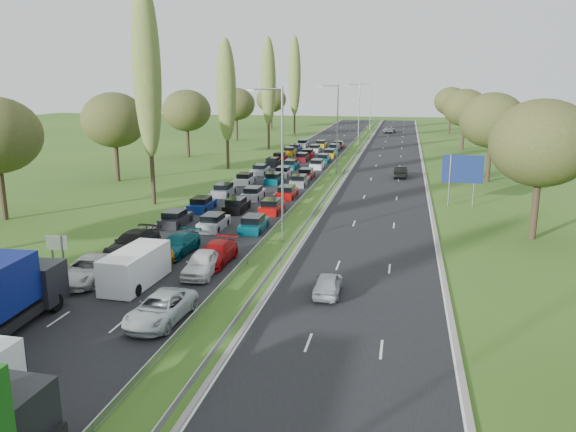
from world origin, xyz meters
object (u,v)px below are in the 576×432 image
Objects in this scene: near_car_3 at (133,243)px; direction_sign at (463,171)px; info_sign at (57,246)px; white_van_rear at (137,266)px; near_car_2 at (88,270)px.

direction_sign reaches higher than near_car_3.
direction_sign is at bearing 45.17° from near_car_3.
info_sign is (-3.82, -3.47, 0.55)m from near_car_3.
white_van_rear is at bearing -17.70° from info_sign.
white_van_rear is 1.07× the size of direction_sign.
near_car_2 is at bearing -132.10° from direction_sign.
white_van_rear is 35.14m from direction_sign.
near_car_3 is 2.64× the size of info_sign.
white_van_rear is 7.42m from info_sign.
info_sign is 0.40× the size of direction_sign.
direction_sign reaches higher than info_sign.
near_car_3 is at bearing 85.47° from near_car_2.
near_car_2 is 3.34m from white_van_rear.
near_car_2 is at bearing -173.94° from white_van_rear.
near_car_2 is at bearing -86.61° from near_car_3.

